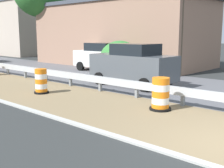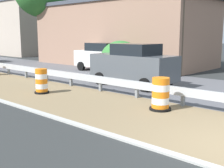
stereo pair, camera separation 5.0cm
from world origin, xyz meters
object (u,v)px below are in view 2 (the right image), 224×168
(traffic_barrel_nearest, at_px, (160,95))
(car_mid_far_lane, at_px, (105,57))
(utility_pole_near, at_px, (183,4))
(traffic_barrel_close, at_px, (42,82))
(car_lead_far_lane, at_px, (134,65))

(traffic_barrel_nearest, xyz_separation_m, car_mid_far_lane, (6.59, 8.86, 0.49))
(traffic_barrel_nearest, distance_m, car_mid_far_lane, 11.05)
(utility_pole_near, bearing_deg, traffic_barrel_close, 167.63)
(car_lead_far_lane, xyz_separation_m, car_mid_far_lane, (3.37, 5.19, -0.06))
(traffic_barrel_nearest, bearing_deg, utility_pole_near, 24.28)
(traffic_barrel_nearest, xyz_separation_m, car_lead_far_lane, (3.22, 3.67, 0.55))
(traffic_barrel_close, bearing_deg, car_lead_far_lane, -22.92)
(car_lead_far_lane, bearing_deg, utility_pole_near, -90.73)
(car_mid_far_lane, distance_m, utility_pole_near, 6.43)
(car_lead_far_lane, relative_size, utility_pole_near, 0.52)
(traffic_barrel_close, distance_m, car_lead_far_lane, 4.70)
(traffic_barrel_nearest, bearing_deg, traffic_barrel_close, 101.03)
(traffic_barrel_close, distance_m, utility_pole_near, 9.92)
(car_lead_far_lane, bearing_deg, traffic_barrel_nearest, 139.71)
(traffic_barrel_close, height_order, car_lead_far_lane, car_lead_far_lane)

